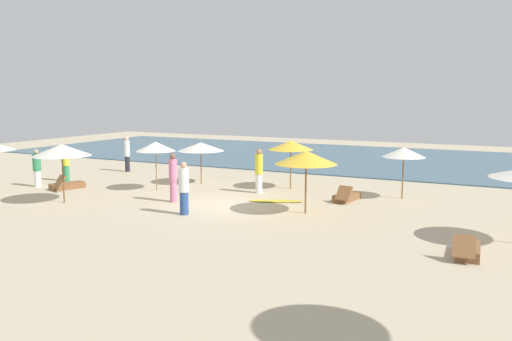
# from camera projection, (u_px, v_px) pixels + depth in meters

# --- Properties ---
(ground_plane) EXTENTS (60.00, 60.00, 0.00)m
(ground_plane) POSITION_uv_depth(u_px,v_px,m) (222.00, 205.00, 20.77)
(ground_plane) COLOR #BCAD8E
(ocean_water) EXTENTS (48.00, 16.00, 0.06)m
(ocean_water) POSITION_uv_depth(u_px,v_px,m) (351.00, 158.00, 35.79)
(ocean_water) COLOR #3D6075
(ocean_water) RESTS_ON ground_plane
(umbrella_1) EXTENTS (2.24, 2.24, 2.28)m
(umbrella_1) POSITION_uv_depth(u_px,v_px,m) (306.00, 158.00, 19.13)
(umbrella_1) COLOR brown
(umbrella_1) RESTS_ON ground_plane
(umbrella_2) EXTENTS (1.76, 1.76, 2.19)m
(umbrella_2) POSITION_uv_depth(u_px,v_px,m) (156.00, 146.00, 23.75)
(umbrella_2) COLOR olive
(umbrella_2) RESTS_ON ground_plane
(umbrella_3) EXTENTS (2.27, 2.27, 2.34)m
(umbrella_3) POSITION_uv_depth(u_px,v_px,m) (62.00, 150.00, 20.99)
(umbrella_3) COLOR brown
(umbrella_3) RESTS_ON ground_plane
(umbrella_4) EXTENTS (2.02, 2.02, 2.20)m
(umbrella_4) POSITION_uv_depth(u_px,v_px,m) (291.00, 145.00, 24.12)
(umbrella_4) COLOR brown
(umbrella_4) RESTS_ON ground_plane
(umbrella_5) EXTENTS (2.22, 2.22, 2.00)m
(umbrella_5) POSITION_uv_depth(u_px,v_px,m) (201.00, 147.00, 25.44)
(umbrella_5) COLOR brown
(umbrella_5) RESTS_ON ground_plane
(umbrella_6) EXTENTS (1.76, 1.76, 2.14)m
(umbrella_6) POSITION_uv_depth(u_px,v_px,m) (404.00, 152.00, 21.84)
(umbrella_6) COLOR brown
(umbrella_6) RESTS_ON ground_plane
(lounger_0) EXTENTS (0.81, 1.75, 0.69)m
(lounger_0) POSITION_uv_depth(u_px,v_px,m) (347.00, 197.00, 21.65)
(lounger_0) COLOR brown
(lounger_0) RESTS_ON ground_plane
(lounger_1) EXTENTS (1.14, 1.75, 0.73)m
(lounger_1) POSITION_uv_depth(u_px,v_px,m) (67.00, 185.00, 24.28)
(lounger_1) COLOR brown
(lounger_1) RESTS_ON ground_plane
(lounger_2) EXTENTS (0.70, 1.70, 0.71)m
(lounger_2) POSITION_uv_depth(u_px,v_px,m) (468.00, 250.00, 14.29)
(lounger_2) COLOR brown
(lounger_2) RESTS_ON ground_plane
(person_0) EXTENTS (0.43, 0.43, 1.93)m
(person_0) POSITION_uv_depth(u_px,v_px,m) (259.00, 171.00, 23.23)
(person_0) COLOR white
(person_0) RESTS_ON ground_plane
(person_1) EXTENTS (0.41, 0.41, 1.96)m
(person_1) POSITION_uv_depth(u_px,v_px,m) (127.00, 153.00, 29.61)
(person_1) COLOR #26262D
(person_1) RESTS_ON ground_plane
(person_2) EXTENTS (0.51, 0.51, 1.74)m
(person_2) POSITION_uv_depth(u_px,v_px,m) (37.00, 168.00, 24.81)
(person_2) COLOR white
(person_2) RESTS_ON ground_plane
(person_3) EXTENTS (0.46, 0.46, 1.96)m
(person_3) POSITION_uv_depth(u_px,v_px,m) (173.00, 177.00, 21.31)
(person_3) COLOR #D17299
(person_3) RESTS_ON ground_plane
(person_4) EXTENTS (0.40, 0.40, 1.79)m
(person_4) POSITION_uv_depth(u_px,v_px,m) (66.00, 163.00, 26.34)
(person_4) COLOR #338C59
(person_4) RESTS_ON ground_plane
(person_5) EXTENTS (0.45, 0.45, 1.91)m
(person_5) POSITION_uv_depth(u_px,v_px,m) (184.00, 188.00, 19.09)
(person_5) COLOR #2D4C8C
(person_5) RESTS_ON ground_plane
(surfboard) EXTENTS (2.22, 1.28, 0.07)m
(surfboard) POSITION_uv_depth(u_px,v_px,m) (276.00, 201.00, 21.48)
(surfboard) COLOR gold
(surfboard) RESTS_ON ground_plane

